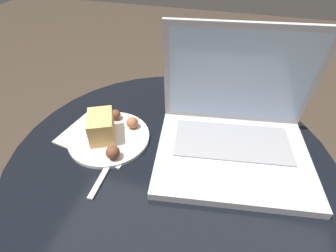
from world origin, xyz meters
name	(u,v)px	position (x,y,z in m)	size (l,w,h in m)	color
table	(171,193)	(0.00, 0.00, 0.41)	(0.74, 0.74, 0.54)	black
napkin	(102,137)	(-0.18, 0.01, 0.55)	(0.21, 0.17, 0.00)	silver
laptop	(234,130)	(0.13, 0.07, 0.60)	(0.37, 0.31, 0.27)	#B2B2B7
beer_glass	(181,72)	(-0.03, 0.19, 0.66)	(0.06, 0.06, 0.22)	#C6701E
snack_plate	(107,133)	(-0.16, 0.01, 0.56)	(0.20, 0.20, 0.07)	white
fork	(113,158)	(-0.13, -0.04, 0.55)	(0.03, 0.19, 0.00)	#B2B2B7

